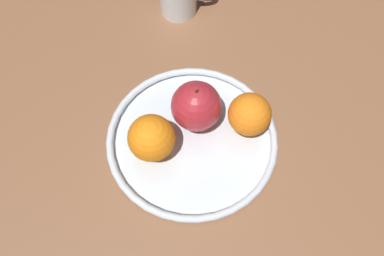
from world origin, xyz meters
TOP-DOWN VIEW (x-y plane):
  - ground_plane at (0.00, 0.00)cm, footprint 154.73×154.73cm
  - fruit_bowl at (0.00, 0.00)cm, footprint 28.54×28.54cm
  - apple at (0.88, 3.34)cm, footprint 8.23×8.23cm
  - orange_back_right at (-6.40, -1.75)cm, footprint 7.49×7.49cm
  - orange_front_left at (9.33, 1.61)cm, footprint 7.06×7.06cm

SIDE VIEW (x-z plane):
  - ground_plane at x=0.00cm, z-range -4.00..0.00cm
  - fruit_bowl at x=0.00cm, z-range 0.02..1.82cm
  - orange_front_left at x=9.33cm, z-range 1.80..8.86cm
  - orange_back_right at x=-6.40cm, z-range 1.80..9.29cm
  - apple at x=0.88cm, z-range 1.40..10.44cm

